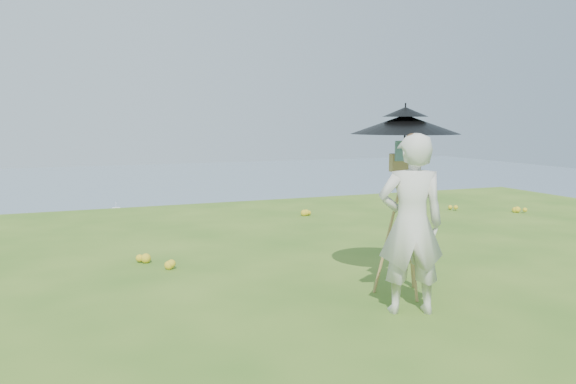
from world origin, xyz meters
name	(u,v)px	position (x,y,z in m)	size (l,w,h in m)	color
ground	(466,266)	(0.00, 0.00, 0.00)	(14.00, 14.00, 0.00)	#3D6D1F
shoreline_tier	(114,384)	(0.00, 75.00, -36.00)	(170.00, 28.00, 8.00)	slate
bay_water	(81,207)	(0.00, 240.00, -34.00)	(700.00, 700.00, 0.00)	slate
slope_trees	(147,350)	(0.00, 35.00, -15.00)	(110.00, 50.00, 6.00)	#1D5319
harbor_town	(112,341)	(0.00, 75.00, -29.50)	(110.00, 22.00, 5.00)	white
moored_boats	(41,249)	(-12.50, 161.00, -33.65)	(140.00, 140.00, 0.70)	white
wildflowers	(454,258)	(0.00, 0.25, 0.06)	(10.00, 10.50, 0.12)	gold
painter	(411,224)	(-1.74, -1.25, 0.92)	(0.67, 0.44, 1.83)	beige
field_easel	(403,218)	(-1.47, -0.70, 0.87)	(0.66, 0.66, 1.74)	#B0844A
sun_umbrella	(405,136)	(-1.46, -0.67, 1.79)	(1.20, 1.20, 0.72)	black
painter_cap	(414,138)	(-1.74, -1.25, 1.78)	(0.19, 0.23, 0.10)	#E47D7E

